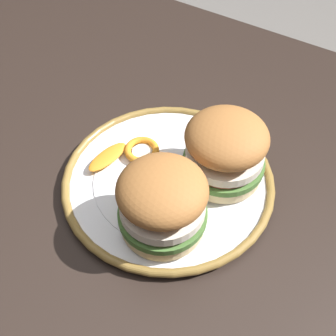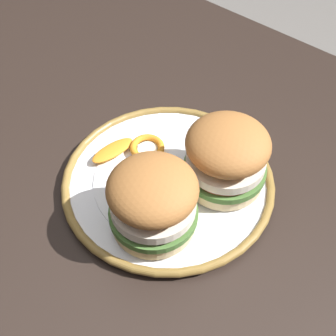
{
  "view_description": "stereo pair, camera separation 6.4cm",
  "coord_description": "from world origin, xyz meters",
  "px_view_note": "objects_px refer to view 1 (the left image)",
  "views": [
    {
      "loc": [
        0.2,
        -0.33,
        1.26
      ],
      "look_at": [
        -0.01,
        0.03,
        0.76
      ],
      "focal_mm": 50.45,
      "sensor_mm": 36.0,
      "label": 1
    },
    {
      "loc": [
        0.26,
        -0.29,
        1.26
      ],
      "look_at": [
        -0.01,
        0.03,
        0.76
      ],
      "focal_mm": 50.45,
      "sensor_mm": 36.0,
      "label": 2
    }
  ],
  "objects_px": {
    "sandwich_half_right": "(162,202)",
    "sandwich_half_left": "(225,149)",
    "dining_table": "(166,235)",
    "dinner_plate": "(168,182)"
  },
  "relations": [
    {
      "from": "dinner_plate",
      "to": "sandwich_half_right",
      "type": "distance_m",
      "value": 0.1
    },
    {
      "from": "dining_table",
      "to": "sandwich_half_left",
      "type": "relative_size",
      "value": 10.96
    },
    {
      "from": "dining_table",
      "to": "sandwich_half_left",
      "type": "bearing_deg",
      "value": 58.25
    },
    {
      "from": "dining_table",
      "to": "dinner_plate",
      "type": "xyz_separation_m",
      "value": [
        -0.01,
        0.03,
        0.09
      ]
    },
    {
      "from": "dinner_plate",
      "to": "sandwich_half_right",
      "type": "relative_size",
      "value": 2.14
    },
    {
      "from": "dinner_plate",
      "to": "sandwich_half_right",
      "type": "height_order",
      "value": "sandwich_half_right"
    },
    {
      "from": "dinner_plate",
      "to": "sandwich_half_left",
      "type": "bearing_deg",
      "value": 38.11
    },
    {
      "from": "sandwich_half_right",
      "to": "sandwich_half_left",
      "type": "bearing_deg",
      "value": 77.08
    },
    {
      "from": "dining_table",
      "to": "dinner_plate",
      "type": "height_order",
      "value": "dinner_plate"
    },
    {
      "from": "dining_table",
      "to": "sandwich_half_right",
      "type": "xyz_separation_m",
      "value": [
        0.02,
        -0.04,
        0.15
      ]
    }
  ]
}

